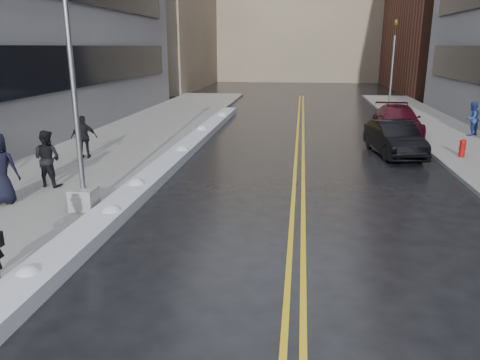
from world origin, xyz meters
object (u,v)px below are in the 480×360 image
(fire_hydrant, at_px, (462,147))
(traffic_signal, at_px, (393,63))
(car_black, at_px, (394,139))
(pedestrian_d, at_px, (84,137))
(pedestrian_east, at_px, (472,119))
(lamppost, at_px, (77,123))
(car_maroon, at_px, (397,120))
(pedestrian_b, at_px, (47,158))

(fire_hydrant, xyz_separation_m, traffic_signal, (-0.50, 14.00, 2.85))
(fire_hydrant, bearing_deg, car_black, 166.06)
(pedestrian_d, height_order, pedestrian_east, pedestrian_d)
(lamppost, bearing_deg, fire_hydrant, 33.04)
(traffic_signal, xyz_separation_m, pedestrian_d, (-14.51, -16.13, -2.40))
(fire_hydrant, distance_m, pedestrian_east, 5.44)
(car_maroon, bearing_deg, lamppost, -126.58)
(traffic_signal, bearing_deg, car_black, -98.77)
(fire_hydrant, relative_size, pedestrian_east, 0.43)
(fire_hydrant, relative_size, pedestrian_d, 0.43)
(car_black, bearing_deg, pedestrian_b, -158.73)
(fire_hydrant, bearing_deg, car_maroon, 104.81)
(traffic_signal, xyz_separation_m, pedestrian_east, (2.45, -8.94, -2.41))
(fire_hydrant, bearing_deg, pedestrian_b, -157.44)
(fire_hydrant, bearing_deg, pedestrian_east, 68.90)
(traffic_signal, height_order, pedestrian_b, traffic_signal)
(lamppost, distance_m, pedestrian_east, 19.39)
(lamppost, xyz_separation_m, car_black, (9.74, 8.64, -1.82))
(pedestrian_b, distance_m, car_maroon, 17.41)
(pedestrian_b, bearing_deg, lamppost, 144.94)
(pedestrian_d, distance_m, car_maroon, 15.61)
(pedestrian_d, height_order, car_black, pedestrian_d)
(traffic_signal, distance_m, pedestrian_d, 21.83)
(fire_hydrant, distance_m, car_black, 2.64)
(traffic_signal, bearing_deg, car_maroon, -96.85)
(fire_hydrant, relative_size, car_maroon, 0.14)
(pedestrian_b, relative_size, pedestrian_east, 1.07)
(lamppost, distance_m, fire_hydrant, 14.81)
(pedestrian_east, distance_m, car_maroon, 3.51)
(pedestrian_d, bearing_deg, lamppost, 99.77)
(fire_hydrant, relative_size, car_black, 0.17)
(car_black, height_order, car_maroon, car_maroon)
(pedestrian_b, xyz_separation_m, car_maroon, (12.92, 11.66, -0.31))
(lamppost, height_order, traffic_signal, lamppost)
(traffic_signal, relative_size, pedestrian_b, 3.33)
(fire_hydrant, height_order, car_maroon, car_maroon)
(lamppost, bearing_deg, pedestrian_east, 42.49)
(pedestrian_b, relative_size, car_maroon, 0.35)
(traffic_signal, xyz_separation_m, car_maroon, (-1.00, -8.32, -2.66))
(pedestrian_b, xyz_separation_m, pedestrian_east, (16.37, 11.05, -0.06))
(pedestrian_east, bearing_deg, fire_hydrant, 26.92)
(lamppost, distance_m, pedestrian_b, 3.28)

